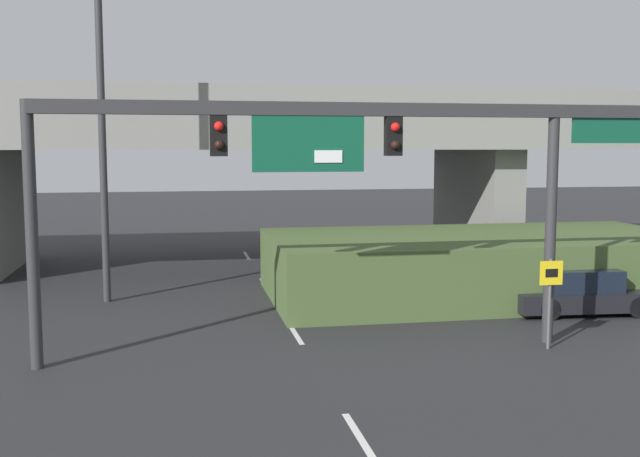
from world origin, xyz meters
The scene contains 7 objects.
lane_markings centered at (0.00, 12.57, 0.00)m, with size 0.14×32.36×0.01m.
signal_gantry centered at (1.17, 10.44, 4.96)m, with size 16.16×0.44×6.11m.
speed_limit_sign centered at (6.02, 9.83, 1.50)m, with size 0.60×0.11×2.29m.
highway_light_pole_near centered at (-5.42, 17.88, 9.00)m, with size 0.70×0.36×17.24m.
overpass_bridge centered at (0.00, 25.37, 5.33)m, with size 49.03×9.37×7.38m.
grass_embankment centered at (7.02, 16.67, 1.04)m, with size 14.30×7.01×2.08m.
parked_sedan_near_right centered at (8.94, 13.45, 0.65)m, with size 4.54×2.17×1.39m.
Camera 1 is at (-3.01, -7.14, 5.05)m, focal length 42.00 mm.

